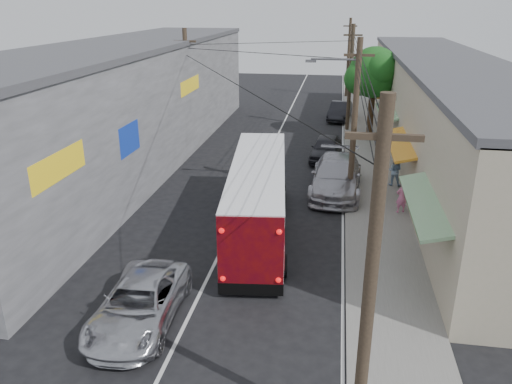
% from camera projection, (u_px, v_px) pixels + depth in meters
% --- Properties ---
extents(ground, '(120.00, 120.00, 0.00)m').
position_uv_depth(ground, '(169.00, 358.00, 14.20)').
color(ground, black).
rests_on(ground, ground).
extents(sidewalk, '(3.00, 80.00, 0.12)m').
position_uv_depth(sidewalk, '(368.00, 161.00, 31.64)').
color(sidewalk, slate).
rests_on(sidewalk, ground).
extents(building_right, '(7.09, 40.00, 6.25)m').
position_uv_depth(building_right, '(443.00, 108.00, 31.70)').
color(building_right, '#BDAE97').
rests_on(building_right, ground).
extents(building_left, '(7.20, 36.00, 7.25)m').
position_uv_depth(building_left, '(127.00, 103.00, 30.76)').
color(building_left, gray).
rests_on(building_left, ground).
extents(utility_poles, '(11.80, 45.28, 8.00)m').
position_uv_depth(utility_poles, '(318.00, 94.00, 30.99)').
color(utility_poles, '#473828').
rests_on(utility_poles, ground).
extents(street_tree, '(4.40, 4.00, 6.60)m').
position_uv_depth(street_tree, '(375.00, 74.00, 35.48)').
color(street_tree, '#3F2B19').
rests_on(street_tree, ground).
extents(coach_bus, '(3.44, 10.96, 3.11)m').
position_uv_depth(coach_bus, '(258.00, 197.00, 21.49)').
color(coach_bus, white).
rests_on(coach_bus, ground).
extents(jeepney, '(2.49, 5.08, 1.39)m').
position_uv_depth(jeepney, '(139.00, 304.00, 15.52)').
color(jeepney, silver).
rests_on(jeepney, ground).
extents(parked_suv, '(2.80, 6.38, 1.82)m').
position_uv_depth(parked_suv, '(336.00, 176.00, 26.24)').
color(parked_suv, '#ACABB3').
rests_on(parked_suv, ground).
extents(parked_car_mid, '(2.16, 4.57, 1.51)m').
position_uv_depth(parked_car_mid, '(326.00, 148.00, 31.79)').
color(parked_car_mid, '#27272C').
rests_on(parked_car_mid, ground).
extents(parked_car_far, '(2.19, 4.73, 1.50)m').
position_uv_depth(parked_car_far, '(340.00, 111.00, 42.61)').
color(parked_car_far, black).
rests_on(parked_car_far, ground).
extents(pedestrian_near, '(0.66, 0.56, 1.55)m').
position_uv_depth(pedestrian_near, '(402.00, 197.00, 23.45)').
color(pedestrian_near, pink).
rests_on(pedestrian_near, sidewalk).
extents(pedestrian_far, '(0.91, 0.76, 1.68)m').
position_uv_depth(pedestrian_far, '(394.00, 170.00, 26.94)').
color(pedestrian_far, '#89A8C8').
rests_on(pedestrian_far, sidewalk).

